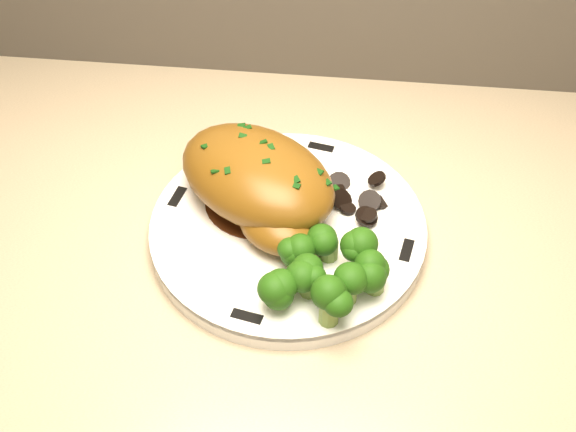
# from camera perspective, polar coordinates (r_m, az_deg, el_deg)

# --- Properties ---
(plate) EXTENTS (0.33, 0.33, 0.02)m
(plate) POSITION_cam_1_polar(r_m,az_deg,el_deg) (0.69, 0.00, -1.07)
(plate) COLOR white
(plate) RESTS_ON counter
(rim_accent_0) EXTENTS (0.02, 0.03, 0.00)m
(rim_accent_0) POSITION_cam_1_polar(r_m,az_deg,el_deg) (0.67, 9.36, -2.70)
(rim_accent_0) COLOR black
(rim_accent_0) RESTS_ON plate
(rim_accent_1) EXTENTS (0.03, 0.02, 0.00)m
(rim_accent_1) POSITION_cam_1_polar(r_m,az_deg,el_deg) (0.77, 2.63, 5.44)
(rim_accent_1) COLOR black
(rim_accent_1) RESTS_ON plate
(rim_accent_2) EXTENTS (0.02, 0.03, 0.00)m
(rim_accent_2) POSITION_cam_1_polar(r_m,az_deg,el_deg) (0.72, -8.73, 1.51)
(rim_accent_2) COLOR black
(rim_accent_2) RESTS_ON plate
(rim_accent_3) EXTENTS (0.03, 0.02, 0.00)m
(rim_accent_3) POSITION_cam_1_polar(r_m,az_deg,el_deg) (0.62, -3.27, -7.94)
(rim_accent_3) COLOR black
(rim_accent_3) RESTS_ON plate
(gravy_pool) EXTENTS (0.10, 0.10, 0.00)m
(gravy_pool) POSITION_cam_1_polar(r_m,az_deg,el_deg) (0.71, -2.39, 1.25)
(gravy_pool) COLOR #3D1A0B
(gravy_pool) RESTS_ON plate
(chicken_breast) EXTENTS (0.20, 0.19, 0.07)m
(chicken_breast) POSITION_cam_1_polar(r_m,az_deg,el_deg) (0.68, -2.29, 2.72)
(chicken_breast) COLOR brown
(chicken_breast) RESTS_ON plate
(mushroom_pile) EXTENTS (0.08, 0.06, 0.02)m
(mushroom_pile) POSITION_cam_1_polar(r_m,az_deg,el_deg) (0.70, 3.66, 1.28)
(mushroom_pile) COLOR black
(mushroom_pile) RESTS_ON plate
(broccoli_florets) EXTENTS (0.11, 0.10, 0.04)m
(broccoli_florets) POSITION_cam_1_polar(r_m,az_deg,el_deg) (0.62, 3.25, -4.31)
(broccoli_florets) COLOR olive
(broccoli_florets) RESTS_ON plate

